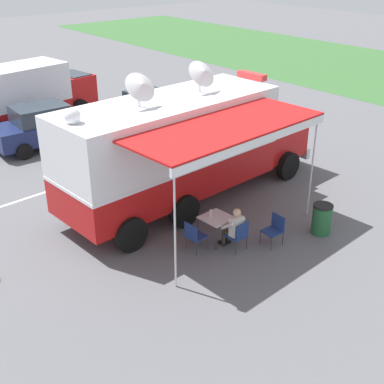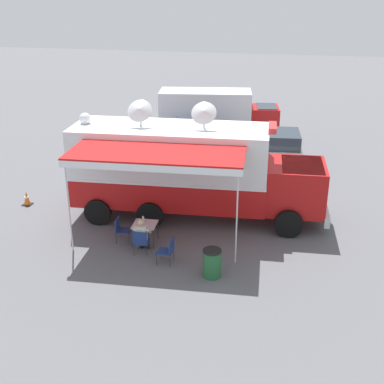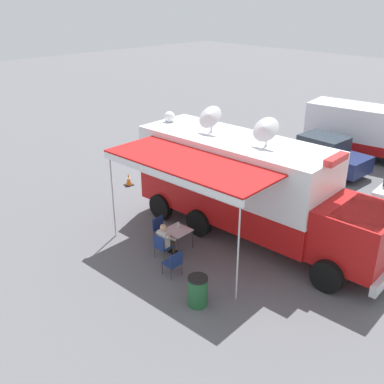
% 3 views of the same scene
% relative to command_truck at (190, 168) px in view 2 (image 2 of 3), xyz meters
% --- Properties ---
extents(ground_plane, '(100.00, 100.00, 0.00)m').
position_rel_command_truck_xyz_m(ground_plane, '(0.01, -0.75, -1.95)').
color(ground_plane, '#5B5B60').
extents(lot_stripe, '(0.42, 4.80, 0.01)m').
position_rel_command_truck_xyz_m(lot_stripe, '(-3.47, -3.73, -1.94)').
color(lot_stripe, silver).
rests_on(lot_stripe, ground).
extents(command_truck, '(5.33, 9.62, 4.53)m').
position_rel_command_truck_xyz_m(command_truck, '(0.00, 0.00, 0.00)').
color(command_truck, '#B71414').
rests_on(command_truck, ground).
extents(folding_table, '(0.85, 0.85, 0.73)m').
position_rel_command_truck_xyz_m(folding_table, '(2.51, -1.03, -1.27)').
color(folding_table, silver).
rests_on(folding_table, ground).
extents(water_bottle, '(0.07, 0.07, 0.22)m').
position_rel_command_truck_xyz_m(water_bottle, '(2.38, -1.13, -1.11)').
color(water_bottle, silver).
rests_on(water_bottle, folding_table).
extents(folding_chair_at_table, '(0.51, 0.51, 0.87)m').
position_rel_command_truck_xyz_m(folding_chair_at_table, '(3.31, -0.93, -1.43)').
color(folding_chair_at_table, navy).
rests_on(folding_chair_at_table, ground).
extents(folding_chair_beside_table, '(0.51, 0.51, 0.87)m').
position_rel_command_truck_xyz_m(folding_chair_beside_table, '(2.56, -1.88, -1.43)').
color(folding_chair_beside_table, navy).
rests_on(folding_chair_beside_table, ground).
extents(folding_chair_spare_by_truck, '(0.51, 0.51, 0.87)m').
position_rel_command_truck_xyz_m(folding_chair_spare_by_truck, '(3.70, 0.09, -1.43)').
color(folding_chair_spare_by_truck, navy).
rests_on(folding_chair_spare_by_truck, ground).
extents(seated_responder, '(0.68, 0.58, 1.25)m').
position_rel_command_truck_xyz_m(seated_responder, '(3.13, -0.94, -1.30)').
color(seated_responder, silver).
rests_on(seated_responder, ground).
extents(trash_bin, '(0.57, 0.57, 0.91)m').
position_rel_command_truck_xyz_m(trash_bin, '(4.15, 1.59, -1.49)').
color(trash_bin, '#235B33').
rests_on(trash_bin, ground).
extents(traffic_cone, '(0.36, 0.36, 0.58)m').
position_rel_command_truck_xyz_m(traffic_cone, '(0.36, -6.69, -1.67)').
color(traffic_cone, black).
rests_on(traffic_cone, ground).
extents(support_truck, '(3.13, 7.04, 2.70)m').
position_rel_command_truck_xyz_m(support_truck, '(-11.02, -0.97, -0.56)').
color(support_truck, white).
rests_on(support_truck, ground).
extents(car_behind_truck, '(4.36, 2.34, 1.76)m').
position_rel_command_truck_xyz_m(car_behind_truck, '(-6.57, 3.13, -1.07)').
color(car_behind_truck, silver).
rests_on(car_behind_truck, ground).
extents(car_far_corner, '(2.14, 4.26, 1.76)m').
position_rel_command_truck_xyz_m(car_far_corner, '(-7.62, -1.46, -1.07)').
color(car_far_corner, navy).
rests_on(car_far_corner, ground).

